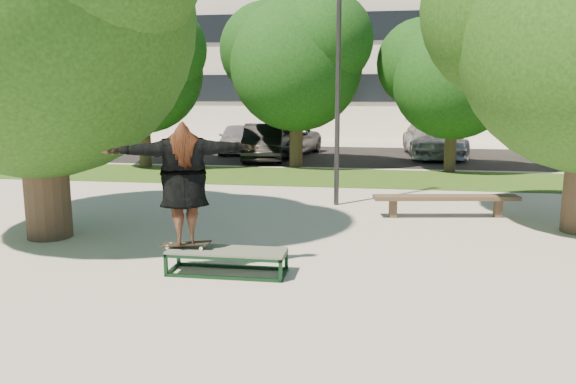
% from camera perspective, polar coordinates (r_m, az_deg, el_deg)
% --- Properties ---
extents(ground, '(120.00, 120.00, 0.00)m').
position_cam_1_polar(ground, '(9.25, -3.58, -7.14)').
color(ground, '#B0AAA2').
rests_on(ground, ground).
extents(grass_strip, '(30.00, 4.00, 0.02)m').
position_cam_1_polar(grass_strip, '(18.35, 5.92, 1.47)').
color(grass_strip, '#1F4714').
rests_on(grass_strip, ground).
extents(asphalt_strip, '(40.00, 8.00, 0.01)m').
position_cam_1_polar(asphalt_strip, '(24.85, 4.42, 3.73)').
color(asphalt_strip, black).
rests_on(asphalt_strip, ground).
extents(bg_tree_left, '(5.28, 4.51, 5.77)m').
position_cam_1_polar(bg_tree_left, '(21.48, -14.76, 12.41)').
color(bg_tree_left, '#38281E').
rests_on(bg_tree_left, ground).
extents(bg_tree_mid, '(5.76, 4.92, 6.24)m').
position_cam_1_polar(bg_tree_mid, '(20.96, 0.67, 13.57)').
color(bg_tree_mid, '#38281E').
rests_on(bg_tree_mid, ground).
extents(bg_tree_right, '(5.04, 4.31, 5.43)m').
position_cam_1_polar(bg_tree_right, '(20.36, 16.33, 11.80)').
color(bg_tree_right, '#38281E').
rests_on(bg_tree_right, ground).
extents(lamppost, '(0.25, 0.15, 6.11)m').
position_cam_1_polar(lamppost, '(13.66, 5.11, 11.78)').
color(lamppost, '#2D2D30').
rests_on(lamppost, ground).
extents(office_building, '(30.00, 14.12, 16.00)m').
position_cam_1_polar(office_building, '(41.13, 3.53, 17.40)').
color(office_building, silver).
rests_on(office_building, ground).
extents(grind_box, '(1.80, 0.60, 0.38)m').
position_cam_1_polar(grind_box, '(8.67, -6.21, -7.05)').
color(grind_box, black).
rests_on(grind_box, ground).
extents(skater_rig, '(2.36, 1.43, 1.94)m').
position_cam_1_polar(skater_rig, '(8.59, -10.55, 0.86)').
color(skater_rig, white).
rests_on(skater_rig, grind_box).
extents(bystander, '(0.59, 0.39, 1.61)m').
position_cam_1_polar(bystander, '(12.93, -23.15, 0.67)').
color(bystander, navy).
rests_on(bystander, ground).
extents(bench, '(3.22, 0.94, 0.49)m').
position_cam_1_polar(bench, '(12.89, 15.75, -0.70)').
color(bench, '#4D3D2E').
rests_on(bench, ground).
extents(car_silver_a, '(2.23, 4.13, 1.33)m').
position_cam_1_polar(car_silver_a, '(25.98, -5.18, 5.46)').
color(car_silver_a, '#A4A4A8').
rests_on(car_silver_a, asphalt_strip).
extents(car_dark, '(2.23, 4.65, 1.47)m').
position_cam_1_polar(car_dark, '(23.05, -2.51, 5.08)').
color(car_dark, black).
rests_on(car_dark, asphalt_strip).
extents(car_grey, '(2.93, 4.89, 1.27)m').
position_cam_1_polar(car_grey, '(24.86, -0.20, 5.22)').
color(car_grey, slate).
rests_on(car_grey, asphalt_strip).
extents(car_silver_b, '(2.53, 5.70, 1.63)m').
position_cam_1_polar(car_silver_b, '(25.19, 14.53, 5.37)').
color(car_silver_b, '#B2B1B6').
rests_on(car_silver_b, asphalt_strip).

